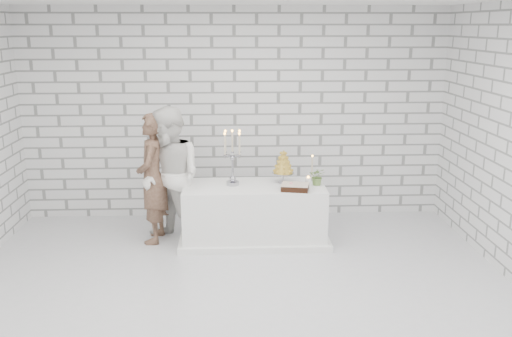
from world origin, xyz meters
name	(u,v)px	position (x,y,z in m)	size (l,w,h in m)	color
ground	(238,292)	(0.00, 0.00, 0.00)	(6.00, 5.00, 0.01)	silver
wall_back	(235,114)	(0.00, 2.50, 1.50)	(6.00, 0.01, 3.00)	white
wall_front	(241,255)	(0.00, -2.50, 1.50)	(6.00, 0.01, 3.00)	white
cake_table	(254,213)	(0.23, 1.45, 0.38)	(1.80, 0.80, 0.75)	white
groom	(153,178)	(-1.06, 1.51, 0.84)	(0.61, 0.40, 1.68)	#513628
bride	(171,177)	(-0.82, 1.44, 0.88)	(0.86, 0.67, 1.76)	white
candelabra	(232,158)	(-0.04, 1.48, 1.11)	(0.29, 0.29, 0.72)	#9D9DA7
croquembouche	(283,166)	(0.61, 1.56, 0.97)	(0.28, 0.28, 0.44)	olive
chocolate_cake	(295,187)	(0.73, 1.21, 0.79)	(0.33, 0.24, 0.08)	black
pillar_candle	(308,182)	(0.91, 1.36, 0.81)	(0.08, 0.08, 0.12)	white
extra_taper	(312,169)	(1.00, 1.65, 0.91)	(0.06, 0.06, 0.32)	beige
flowers	(318,176)	(1.04, 1.43, 0.86)	(0.21, 0.18, 0.23)	olive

